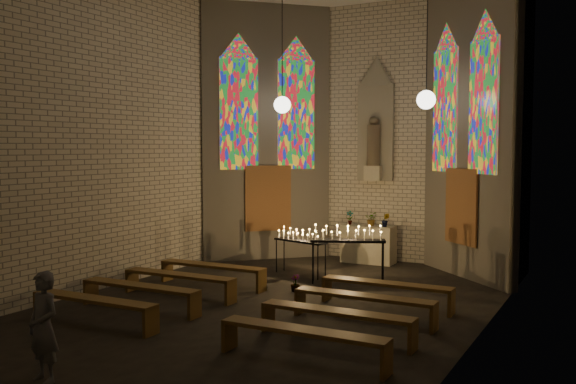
% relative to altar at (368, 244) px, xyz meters
% --- Properties ---
extents(floor, '(12.00, 12.00, 0.00)m').
position_rel_altar_xyz_m(floor, '(0.00, -5.45, -0.50)').
color(floor, black).
rests_on(floor, ground).
extents(room, '(8.22, 12.43, 7.00)m').
position_rel_altar_xyz_m(room, '(-0.00, -2.08, 3.22)').
color(room, beige).
rests_on(room, ground).
extents(altar, '(1.40, 0.60, 1.00)m').
position_rel_altar_xyz_m(altar, '(0.00, 0.00, 0.00)').
color(altar, '#B7B196').
rests_on(altar, ground).
extents(flower_vase_left, '(0.22, 0.18, 0.38)m').
position_rel_altar_xyz_m(flower_vase_left, '(-0.55, 0.01, 0.69)').
color(flower_vase_left, '#4C723F').
rests_on(flower_vase_left, altar).
extents(flower_vase_center, '(0.39, 0.35, 0.38)m').
position_rel_altar_xyz_m(flower_vase_center, '(0.07, 0.03, 0.69)').
color(flower_vase_center, '#4C723F').
rests_on(flower_vase_center, altar).
extents(flower_vase_right, '(0.24, 0.21, 0.37)m').
position_rel_altar_xyz_m(flower_vase_right, '(0.49, -0.05, 0.68)').
color(flower_vase_right, '#4C723F').
rests_on(flower_vase_right, altar).
extents(aisle_flower_pot, '(0.23, 0.23, 0.36)m').
position_rel_altar_xyz_m(aisle_flower_pot, '(-0.16, -3.99, -0.32)').
color(aisle_flower_pot, '#4C723F').
rests_on(aisle_flower_pot, ground).
extents(votive_stand_left, '(1.49, 0.72, 1.06)m').
position_rel_altar_xyz_m(votive_stand_left, '(-0.86, -2.35, 0.41)').
color(votive_stand_left, black).
rests_on(votive_stand_left, ground).
extents(votive_stand_right, '(1.71, 1.04, 1.24)m').
position_rel_altar_xyz_m(votive_stand_right, '(0.50, -2.65, 0.57)').
color(votive_stand_right, black).
rests_on(votive_stand_right, ground).
extents(pew_left_0, '(2.59, 0.37, 0.50)m').
position_rel_altar_xyz_m(pew_left_0, '(-2.03, -4.39, -0.10)').
color(pew_left_0, '#553B18').
rests_on(pew_left_0, ground).
extents(pew_right_0, '(2.59, 0.37, 0.50)m').
position_rel_altar_xyz_m(pew_right_0, '(2.03, -4.39, -0.10)').
color(pew_right_0, '#553B18').
rests_on(pew_right_0, ground).
extents(pew_left_1, '(2.59, 0.37, 0.50)m').
position_rel_altar_xyz_m(pew_left_1, '(-2.03, -5.59, -0.10)').
color(pew_left_1, '#553B18').
rests_on(pew_left_1, ground).
extents(pew_right_1, '(2.59, 0.37, 0.50)m').
position_rel_altar_xyz_m(pew_right_1, '(2.03, -5.59, -0.10)').
color(pew_right_1, '#553B18').
rests_on(pew_right_1, ground).
extents(pew_left_2, '(2.59, 0.37, 0.50)m').
position_rel_altar_xyz_m(pew_left_2, '(-2.03, -6.79, -0.10)').
color(pew_left_2, '#553B18').
rests_on(pew_left_2, ground).
extents(pew_right_2, '(2.59, 0.37, 0.50)m').
position_rel_altar_xyz_m(pew_right_2, '(2.03, -6.79, -0.10)').
color(pew_right_2, '#553B18').
rests_on(pew_right_2, ground).
extents(pew_left_3, '(2.59, 0.37, 0.50)m').
position_rel_altar_xyz_m(pew_left_3, '(-2.03, -7.99, -0.10)').
color(pew_left_3, '#553B18').
rests_on(pew_left_3, ground).
extents(pew_right_3, '(2.59, 0.37, 0.50)m').
position_rel_altar_xyz_m(pew_right_3, '(2.03, -7.99, -0.10)').
color(pew_right_3, '#553B18').
rests_on(pew_right_3, ground).
extents(visitor, '(0.59, 0.44, 1.47)m').
position_rel_altar_xyz_m(visitor, '(-0.66, -10.27, 0.24)').
color(visitor, '#44464D').
rests_on(visitor, ground).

